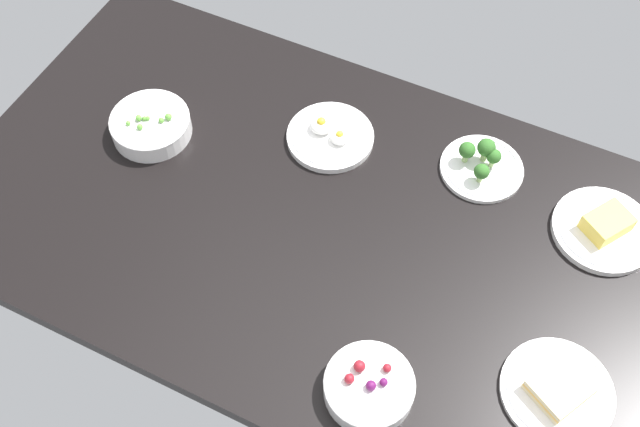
% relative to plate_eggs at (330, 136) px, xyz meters
% --- Properties ---
extents(dining_table, '(1.56, 0.88, 0.04)m').
position_rel_plate_eggs_xyz_m(dining_table, '(-0.07, 0.20, -0.03)').
color(dining_table, black).
rests_on(dining_table, ground).
extents(plate_eggs, '(0.19, 0.19, 0.05)m').
position_rel_plate_eggs_xyz_m(plate_eggs, '(0.00, 0.00, 0.00)').
color(plate_eggs, white).
rests_on(plate_eggs, dining_table).
extents(plate_sandwich, '(0.21, 0.21, 0.04)m').
position_rel_plate_eggs_xyz_m(plate_sandwich, '(-0.62, 0.35, 0.00)').
color(plate_sandwich, white).
rests_on(plate_sandwich, dining_table).
extents(bowl_peas, '(0.18, 0.18, 0.06)m').
position_rel_plate_eggs_xyz_m(bowl_peas, '(0.37, 0.16, 0.01)').
color(bowl_peas, white).
rests_on(bowl_peas, dining_table).
extents(bowl_berries, '(0.16, 0.16, 0.06)m').
position_rel_plate_eggs_xyz_m(bowl_berries, '(-0.31, 0.50, 0.01)').
color(bowl_berries, white).
rests_on(bowl_berries, dining_table).
extents(plate_broccoli, '(0.18, 0.18, 0.07)m').
position_rel_plate_eggs_xyz_m(plate_broccoli, '(-0.33, -0.06, 0.01)').
color(plate_broccoli, white).
rests_on(plate_broccoli, dining_table).
extents(plate_cheese, '(0.21, 0.21, 0.05)m').
position_rel_plate_eggs_xyz_m(plate_cheese, '(-0.61, -0.02, 0.00)').
color(plate_cheese, white).
rests_on(plate_cheese, dining_table).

